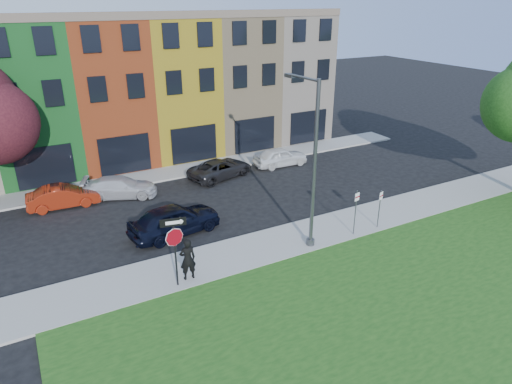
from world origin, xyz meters
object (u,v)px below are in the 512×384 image
man (188,259)px  sedan_near (175,220)px  stop_sign (174,239)px  street_lamp (311,166)px

man → sedan_near: 4.45m
stop_sign → sedan_near: bearing=84.4°
stop_sign → street_lamp: (6.86, 0.34, 1.82)m
man → street_lamp: street_lamp is taller
stop_sign → sedan_near: size_ratio=0.62×
man → stop_sign: bearing=26.3°
stop_sign → street_lamp: size_ratio=0.39×
stop_sign → sedan_near: 5.08m
sedan_near → stop_sign: bearing=152.6°
stop_sign → man: size_ratio=1.63×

